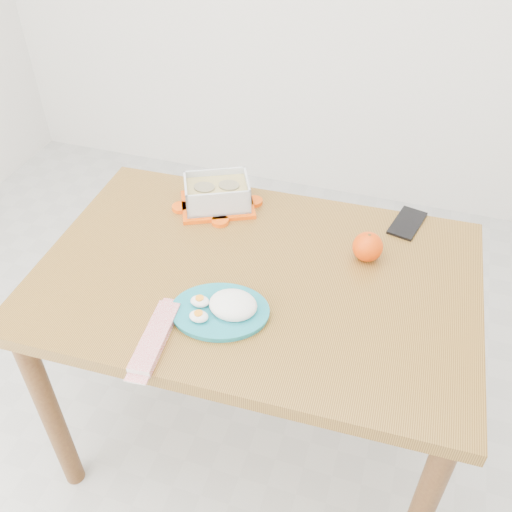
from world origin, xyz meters
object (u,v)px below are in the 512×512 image
(dining_table, at_px, (256,300))
(orange_fruit, at_px, (368,247))
(food_container, at_px, (217,194))
(smartphone, at_px, (407,223))
(rice_plate, at_px, (224,308))

(dining_table, height_order, orange_fruit, orange_fruit)
(dining_table, relative_size, food_container, 4.46)
(dining_table, bearing_deg, food_container, 127.12)
(dining_table, bearing_deg, smartphone, 41.64)
(rice_plate, bearing_deg, smartphone, 38.70)
(rice_plate, bearing_deg, dining_table, 66.29)
(dining_table, bearing_deg, rice_plate, -101.71)
(food_container, xyz_separation_m, rice_plate, (0.18, -0.42, -0.02))
(food_container, bearing_deg, dining_table, -76.94)
(food_container, xyz_separation_m, orange_fruit, (0.48, -0.11, -0.00))
(food_container, bearing_deg, rice_plate, -93.08)
(food_container, height_order, smartphone, food_container)
(orange_fruit, bearing_deg, smartphone, 64.54)
(dining_table, xyz_separation_m, food_container, (-0.21, 0.26, 0.15))
(orange_fruit, relative_size, smartphone, 0.55)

